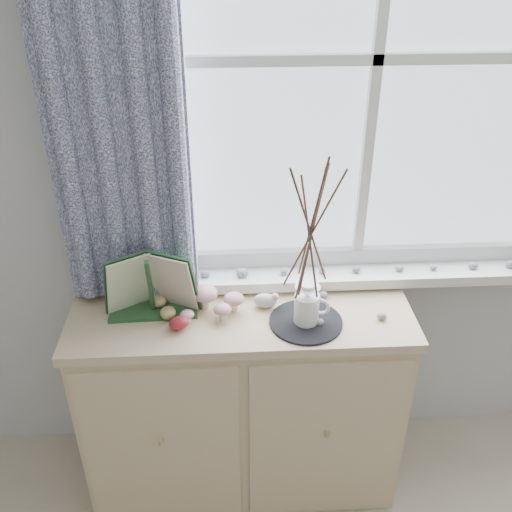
# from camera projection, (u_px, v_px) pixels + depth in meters

# --- Properties ---
(sideboard) EXTENTS (1.20, 0.45, 0.85)m
(sideboard) POSITION_uv_depth(u_px,v_px,m) (243.00, 399.00, 2.21)
(sideboard) COLOR tan
(sideboard) RESTS_ON ground
(botanical_book) EXTENTS (0.36, 0.14, 0.24)m
(botanical_book) POSITION_uv_depth(u_px,v_px,m) (150.00, 289.00, 1.90)
(botanical_book) COLOR #204325
(botanical_book) RESTS_ON sideboard
(toadstool_cluster) EXTENTS (0.22, 0.15, 0.09)m
(toadstool_cluster) POSITION_uv_depth(u_px,v_px,m) (214.00, 300.00, 1.97)
(toadstool_cluster) COLOR white
(toadstool_cluster) RESTS_ON sideboard
(wooden_eggs) EXTENTS (0.14, 0.17, 0.07)m
(wooden_eggs) POSITION_uv_depth(u_px,v_px,m) (168.00, 312.00, 1.94)
(wooden_eggs) COLOR tan
(wooden_eggs) RESTS_ON sideboard
(songbird_figurine) EXTENTS (0.12, 0.07, 0.06)m
(songbird_figurine) POSITION_uv_depth(u_px,v_px,m) (265.00, 300.00, 2.00)
(songbird_figurine) COLOR silver
(songbird_figurine) RESTS_ON sideboard
(crocheted_doily) EXTENTS (0.25, 0.25, 0.01)m
(crocheted_doily) POSITION_uv_depth(u_px,v_px,m) (306.00, 322.00, 1.94)
(crocheted_doily) COLOR black
(crocheted_doily) RESTS_ON sideboard
(twig_pitcher) EXTENTS (0.29, 0.29, 0.64)m
(twig_pitcher) POSITION_uv_depth(u_px,v_px,m) (311.00, 227.00, 1.75)
(twig_pitcher) COLOR white
(twig_pitcher) RESTS_ON crocheted_doily
(sideboard_pebbles) EXTENTS (0.25, 0.19, 0.02)m
(sideboard_pebbles) POSITION_uv_depth(u_px,v_px,m) (341.00, 311.00, 1.98)
(sideboard_pebbles) COLOR #969598
(sideboard_pebbles) RESTS_ON sideboard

